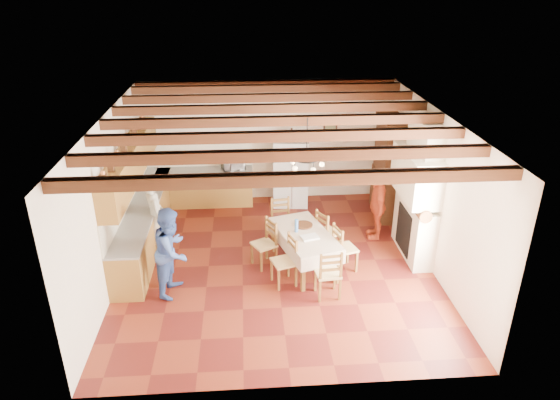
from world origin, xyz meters
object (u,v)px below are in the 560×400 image
object	(u,v)px
person_woman_blue	(172,251)
chair_left_near	(284,261)
chair_left_far	(264,244)
person_woman_red	(377,205)
chair_right_far	(328,232)
refrigerator	(291,172)
chair_end_far	(282,221)
person_man	(155,216)
chair_end_near	(328,272)
dining_table	(305,236)
microwave	(233,164)
chair_right_near	(345,247)
hutch	(389,168)

from	to	relation	value
person_woman_blue	chair_left_near	bearing A→B (deg)	-72.87
chair_left_far	person_woman_blue	size ratio (longest dim) A/B	0.58
chair_left_near	person_woman_red	bearing A→B (deg)	110.45
chair_left_far	chair_right_far	size ratio (longest dim) A/B	1.00
chair_right_far	person_woman_red	bearing A→B (deg)	-91.86
refrigerator	chair_left_far	xyz separation A→B (m)	(-0.79, -2.86, -0.35)
chair_end_far	person_man	distance (m)	2.60
refrigerator	person_woman_red	size ratio (longest dim) A/B	1.09
refrigerator	chair_end_near	distance (m)	3.99
dining_table	microwave	distance (m)	3.41
chair_end_near	person_woman_red	xyz separation A→B (m)	(1.39, 2.10, 0.29)
refrigerator	chair_left_near	distance (m)	3.57
microwave	person_woman_red	bearing A→B (deg)	-50.13
refrigerator	dining_table	xyz separation A→B (m)	(-0.01, -2.96, -0.17)
chair_right_near	chair_end_near	xyz separation A→B (m)	(-0.47, -0.85, 0.00)
chair_right_far	person_man	world-z (taller)	person_man
hutch	person_man	distance (m)	5.35
refrigerator	chair_end_far	distance (m)	1.99
refrigerator	hutch	world-z (taller)	hutch
chair_end_near	person_woman_blue	bearing A→B (deg)	-12.94
chair_left_far	person_woman_red	size ratio (longest dim) A/B	0.63
dining_table	chair_right_near	size ratio (longest dim) A/B	1.96
chair_right_near	chair_right_far	xyz separation A→B (m)	(-0.22, 0.66, 0.00)
chair_right_near	chair_right_far	size ratio (longest dim) A/B	1.00
chair_left_near	chair_right_near	bearing A→B (deg)	91.23
chair_end_far	person_woman_blue	xyz separation A→B (m)	(-2.06, -1.68, 0.34)
person_man	person_woman_red	world-z (taller)	person_man
dining_table	chair_end_near	distance (m)	1.06
chair_left_near	person_woman_blue	xyz separation A→B (m)	(-1.97, -0.08, 0.34)
hutch	chair_left_far	xyz separation A→B (m)	(-2.99, -2.10, -0.70)
dining_table	microwave	bearing A→B (deg)	114.27
refrigerator	chair_end_far	xyz separation A→B (m)	(-0.37, -1.92, -0.35)
chair_left_near	chair_end_near	distance (m)	0.86
refrigerator	chair_right_far	xyz separation A→B (m)	(0.54, -2.46, -0.35)
hutch	chair_right_far	bearing A→B (deg)	-131.11
chair_right_far	microwave	size ratio (longest dim) A/B	1.82
chair_end_far	person_woman_blue	bearing A→B (deg)	-148.35
dining_table	person_woman_red	xyz separation A→B (m)	(1.69, 1.10, 0.10)
chair_end_near	chair_end_far	bearing A→B (deg)	-77.56
hutch	person_woman_blue	distance (m)	5.45
person_man	microwave	distance (m)	2.80
refrigerator	chair_right_far	world-z (taller)	refrigerator
chair_end_near	hutch	bearing A→B (deg)	-126.29
chair_left_far	microwave	bearing A→B (deg)	163.14
person_man	microwave	xyz separation A→B (m)	(1.53, 2.34, 0.22)
chair_right_far	chair_left_far	bearing A→B (deg)	77.33
refrigerator	dining_table	size ratio (longest dim) A/B	0.89
refrigerator	hutch	xyz separation A→B (m)	(2.20, -0.76, 0.35)
chair_left_near	person_woman_blue	world-z (taller)	person_woman_blue
chair_left_far	chair_right_near	world-z (taller)	same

